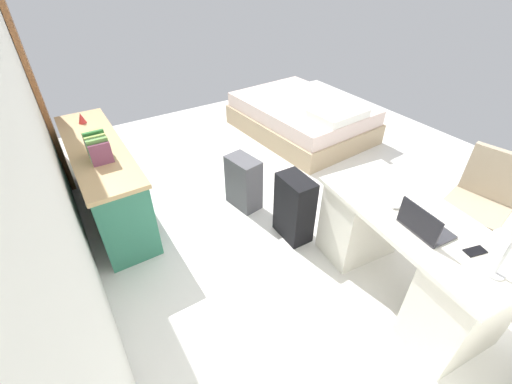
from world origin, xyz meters
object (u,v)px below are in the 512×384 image
Objects in this scene: office_chair at (475,210)px; bed at (302,117)px; suitcase_spare_grey at (244,183)px; computer_mouse at (397,206)px; credenza at (106,180)px; desk_lamp at (506,237)px; desk at (405,254)px; figurine_small at (81,118)px; cell_phone_near_laptop at (475,251)px; suitcase_black at (294,208)px; laptop at (423,225)px.

office_chair is 0.47× the size of bed.
suitcase_spare_grey is 1.58m from computer_mouse.
desk_lamp is (-2.76, -1.62, 0.62)m from credenza.
office_chair reaches higher than desk.
desk is at bearing 89.95° from office_chair.
office_chair is 3.86m from figurine_small.
credenza is 18.00× the size of computer_mouse.
desk is 11.06× the size of cell_phone_near_laptop.
bed is 3.52× the size of suitcase_spare_grey.
cell_phone_near_laptop is 1.24× the size of figurine_small.
credenza is 3.19× the size of suitcase_spare_grey.
figurine_small is at bearing 35.66° from suitcase_spare_grey.
cell_phone_near_laptop is (-0.39, 0.90, 0.33)m from office_chair.
desk is 3.32m from figurine_small.
credenza is 1.38m from suitcase_spare_grey.
credenza is at bearing 47.90° from suitcase_black.
suitcase_black is at bearing 11.53° from laptop.
suitcase_black is 1.17m from laptop.
desk_lamp is at bearing 117.28° from office_chair.
suitcase_spare_grey is at bearing 16.25° from desk.
computer_mouse is (-0.79, -0.28, 0.44)m from suitcase_black.
bed is 5.75× the size of desk_lamp.
computer_mouse is at bearing 20.37° from cell_phone_near_laptop.
desk is at bearing 156.74° from bed.
office_chair is 2.65m from bed.
suitcase_black is at bearing 9.90° from desk_lamp.
desk_lamp reaches higher than figurine_small.
desk_lamp is 3.14× the size of figurine_small.
figurine_small is at bearing 0.15° from credenza.
office_chair reaches higher than computer_mouse.
credenza is at bearing 48.00° from cell_phone_near_laptop.
cell_phone_near_laptop reaches higher than suitcase_spare_grey.
laptop is (-2.35, -1.57, 0.41)m from credenza.
figurine_small is (2.92, 1.58, 0.03)m from laptop.
bed is 18.03× the size of figurine_small.
desk_lamp is (-1.46, -0.25, 0.68)m from suitcase_black.
laptop reaches higher than computer_mouse.
suitcase_black is 6.46× the size of computer_mouse.
office_chair is at bearing 175.39° from bed.
laptop reaches higher than cell_phone_near_laptop.
desk is 0.53m from cell_phone_near_laptop.
computer_mouse is 0.74× the size of cell_phone_near_laptop.
computer_mouse is at bearing -2.47° from desk_lamp.
desk is 2.81m from credenza.
office_chair is 8.55× the size of figurine_small.
suitcase_black is 0.95m from computer_mouse.
office_chair is 2.13m from suitcase_spare_grey.
computer_mouse is at bearing 11.33° from desk.
figurine_small reaches higher than bed.
desk_lamp is (-0.66, 0.03, 0.24)m from computer_mouse.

